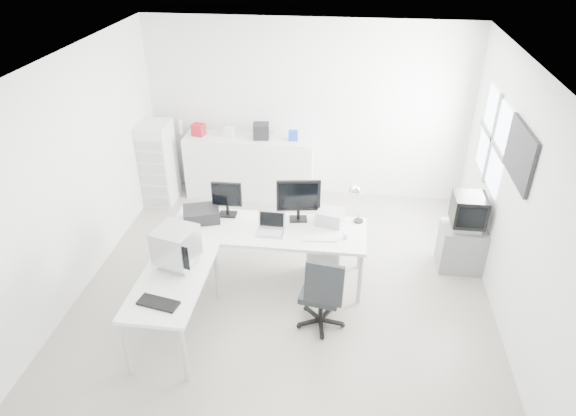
# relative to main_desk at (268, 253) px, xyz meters

# --- Properties ---
(floor) EXTENTS (5.00, 5.00, 0.01)m
(floor) POSITION_rel_main_desk_xyz_m (0.24, -0.10, -0.38)
(floor) COLOR beige
(floor) RESTS_ON ground
(ceiling) EXTENTS (5.00, 5.00, 0.01)m
(ceiling) POSITION_rel_main_desk_xyz_m (0.24, -0.10, 2.42)
(ceiling) COLOR white
(ceiling) RESTS_ON back_wall
(back_wall) EXTENTS (5.00, 0.02, 2.80)m
(back_wall) POSITION_rel_main_desk_xyz_m (0.24, 2.40, 1.02)
(back_wall) COLOR silver
(back_wall) RESTS_ON floor
(left_wall) EXTENTS (0.02, 5.00, 2.80)m
(left_wall) POSITION_rel_main_desk_xyz_m (-2.26, -0.10, 1.02)
(left_wall) COLOR silver
(left_wall) RESTS_ON floor
(right_wall) EXTENTS (0.02, 5.00, 2.80)m
(right_wall) POSITION_rel_main_desk_xyz_m (2.74, -0.10, 1.02)
(right_wall) COLOR silver
(right_wall) RESTS_ON floor
(window) EXTENTS (0.02, 1.20, 1.10)m
(window) POSITION_rel_main_desk_xyz_m (2.72, 1.10, 1.23)
(window) COLOR white
(window) RESTS_ON right_wall
(wall_picture) EXTENTS (0.04, 0.90, 0.60)m
(wall_picture) POSITION_rel_main_desk_xyz_m (2.71, -0.00, 1.52)
(wall_picture) COLOR black
(wall_picture) RESTS_ON right_wall
(main_desk) EXTENTS (2.40, 0.80, 0.75)m
(main_desk) POSITION_rel_main_desk_xyz_m (0.00, 0.00, 0.00)
(main_desk) COLOR silver
(main_desk) RESTS_ON floor
(side_desk) EXTENTS (0.70, 1.40, 0.75)m
(side_desk) POSITION_rel_main_desk_xyz_m (-0.85, -1.10, 0.00)
(side_desk) COLOR silver
(side_desk) RESTS_ON floor
(drawer_pedestal) EXTENTS (0.40, 0.50, 0.60)m
(drawer_pedestal) POSITION_rel_main_desk_xyz_m (0.70, 0.05, -0.08)
(drawer_pedestal) COLOR silver
(drawer_pedestal) RESTS_ON floor
(inkjet_printer) EXTENTS (0.53, 0.46, 0.16)m
(inkjet_printer) POSITION_rel_main_desk_xyz_m (-0.85, 0.10, 0.45)
(inkjet_printer) COLOR black
(inkjet_printer) RESTS_ON main_desk
(lcd_monitor_small) EXTENTS (0.38, 0.22, 0.47)m
(lcd_monitor_small) POSITION_rel_main_desk_xyz_m (-0.55, 0.25, 0.61)
(lcd_monitor_small) COLOR black
(lcd_monitor_small) RESTS_ON main_desk
(lcd_monitor_large) EXTENTS (0.57, 0.30, 0.56)m
(lcd_monitor_large) POSITION_rel_main_desk_xyz_m (0.35, 0.25, 0.66)
(lcd_monitor_large) COLOR black
(lcd_monitor_large) RESTS_ON main_desk
(laptop) EXTENTS (0.35, 0.36, 0.23)m
(laptop) POSITION_rel_main_desk_xyz_m (0.05, -0.10, 0.49)
(laptop) COLOR #B7B7BA
(laptop) RESTS_ON main_desk
(white_keyboard) EXTENTS (0.42, 0.17, 0.02)m
(white_keyboard) POSITION_rel_main_desk_xyz_m (0.65, -0.15, 0.38)
(white_keyboard) COLOR silver
(white_keyboard) RESTS_ON main_desk
(white_mouse) EXTENTS (0.07, 0.07, 0.07)m
(white_mouse) POSITION_rel_main_desk_xyz_m (0.95, -0.10, 0.41)
(white_mouse) COLOR silver
(white_mouse) RESTS_ON main_desk
(laser_printer) EXTENTS (0.36, 0.33, 0.18)m
(laser_printer) POSITION_rel_main_desk_xyz_m (0.75, 0.22, 0.46)
(laser_printer) COLOR #A9A9A9
(laser_printer) RESTS_ON main_desk
(desk_lamp) EXTENTS (0.20, 0.20, 0.50)m
(desk_lamp) POSITION_rel_main_desk_xyz_m (1.10, 0.30, 0.63)
(desk_lamp) COLOR silver
(desk_lamp) RESTS_ON main_desk
(crt_monitor) EXTENTS (0.44, 0.44, 0.42)m
(crt_monitor) POSITION_rel_main_desk_xyz_m (-0.85, -0.85, 0.58)
(crt_monitor) COLOR #B7B7BA
(crt_monitor) RESTS_ON side_desk
(black_keyboard) EXTENTS (0.44, 0.25, 0.03)m
(black_keyboard) POSITION_rel_main_desk_xyz_m (-0.85, -1.50, 0.39)
(black_keyboard) COLOR black
(black_keyboard) RESTS_ON side_desk
(office_chair) EXTENTS (0.65, 0.65, 0.98)m
(office_chair) POSITION_rel_main_desk_xyz_m (0.72, -0.76, 0.11)
(office_chair) COLOR #282A2D
(office_chair) RESTS_ON floor
(tv_cabinet) EXTENTS (0.56, 0.45, 0.61)m
(tv_cabinet) POSITION_rel_main_desk_xyz_m (2.46, 0.55, -0.07)
(tv_cabinet) COLOR slate
(tv_cabinet) RESTS_ON floor
(crt_tv) EXTENTS (0.50, 0.48, 0.45)m
(crt_tv) POSITION_rel_main_desk_xyz_m (2.46, 0.55, 0.46)
(crt_tv) COLOR black
(crt_tv) RESTS_ON tv_cabinet
(sideboard) EXTENTS (2.04, 0.51, 1.02)m
(sideboard) POSITION_rel_main_desk_xyz_m (-0.64, 2.14, 0.14)
(sideboard) COLOR silver
(sideboard) RESTS_ON floor
(clutter_box_a) EXTENTS (0.22, 0.20, 0.18)m
(clutter_box_a) POSITION_rel_main_desk_xyz_m (-1.44, 2.14, 0.74)
(clutter_box_a) COLOR #A61722
(clutter_box_a) RESTS_ON sideboard
(clutter_box_b) EXTENTS (0.18, 0.17, 0.16)m
(clutter_box_b) POSITION_rel_main_desk_xyz_m (-0.94, 2.14, 0.72)
(clutter_box_b) COLOR silver
(clutter_box_b) RESTS_ON sideboard
(clutter_box_c) EXTENTS (0.27, 0.25, 0.24)m
(clutter_box_c) POSITION_rel_main_desk_xyz_m (-0.44, 2.14, 0.77)
(clutter_box_c) COLOR black
(clutter_box_c) RESTS_ON sideboard
(clutter_box_d) EXTENTS (0.15, 0.14, 0.14)m
(clutter_box_d) POSITION_rel_main_desk_xyz_m (0.06, 2.14, 0.72)
(clutter_box_d) COLOR #173EA1
(clutter_box_d) RESTS_ON sideboard
(clutter_bottle) EXTENTS (0.07, 0.07, 0.22)m
(clutter_bottle) POSITION_rel_main_desk_xyz_m (-1.74, 2.18, 0.76)
(clutter_bottle) COLOR silver
(clutter_bottle) RESTS_ON sideboard
(filing_cabinet) EXTENTS (0.46, 0.55, 1.32)m
(filing_cabinet) POSITION_rel_main_desk_xyz_m (-2.04, 1.80, 0.28)
(filing_cabinet) COLOR silver
(filing_cabinet) RESTS_ON floor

